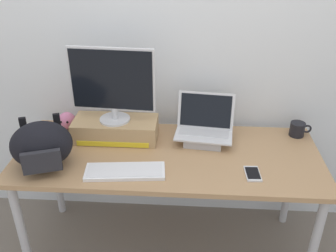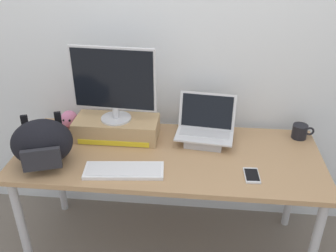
% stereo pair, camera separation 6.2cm
% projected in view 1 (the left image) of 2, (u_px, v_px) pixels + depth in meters
% --- Properties ---
extents(ground_plane, '(20.00, 20.00, 0.00)m').
position_uv_depth(ground_plane, '(168.00, 245.00, 2.51)').
color(ground_plane, '#70665B').
extents(back_wall, '(7.00, 0.10, 2.60)m').
position_uv_depth(back_wall, '(173.00, 35.00, 2.28)').
color(back_wall, silver).
rests_on(back_wall, ground).
extents(desk, '(1.75, 0.71, 0.74)m').
position_uv_depth(desk, '(168.00, 164.00, 2.19)').
color(desk, '#A87F56').
rests_on(desk, ground).
extents(toner_box_yellow, '(0.51, 0.23, 0.12)m').
position_uv_depth(toner_box_yellow, '(116.00, 129.00, 2.28)').
color(toner_box_yellow, tan).
rests_on(toner_box_yellow, desk).
extents(desktop_monitor, '(0.50, 0.18, 0.45)m').
position_uv_depth(desktop_monitor, '(112.00, 84.00, 2.14)').
color(desktop_monitor, silver).
rests_on(desktop_monitor, toner_box_yellow).
extents(open_laptop, '(0.36, 0.26, 0.28)m').
position_uv_depth(open_laptop, '(204.00, 132.00, 2.26)').
color(open_laptop, '#ADADB2').
rests_on(open_laptop, desk).
extents(external_keyboard, '(0.43, 0.19, 0.02)m').
position_uv_depth(external_keyboard, '(125.00, 171.00, 1.98)').
color(external_keyboard, white).
rests_on(external_keyboard, desk).
extents(messenger_backpack, '(0.38, 0.32, 0.26)m').
position_uv_depth(messenger_backpack, '(42.00, 145.00, 1.98)').
color(messenger_backpack, black).
rests_on(messenger_backpack, desk).
extents(coffee_mug, '(0.13, 0.09, 0.09)m').
position_uv_depth(coffee_mug, '(298.00, 129.00, 2.31)').
color(coffee_mug, black).
rests_on(coffee_mug, desk).
extents(cell_phone, '(0.08, 0.14, 0.01)m').
position_uv_depth(cell_phone, '(253.00, 174.00, 1.97)').
color(cell_phone, silver).
rests_on(cell_phone, desk).
extents(plush_toy, '(0.11, 0.11, 0.11)m').
position_uv_depth(plush_toy, '(67.00, 121.00, 2.39)').
color(plush_toy, '#CC7099').
rests_on(plush_toy, desk).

